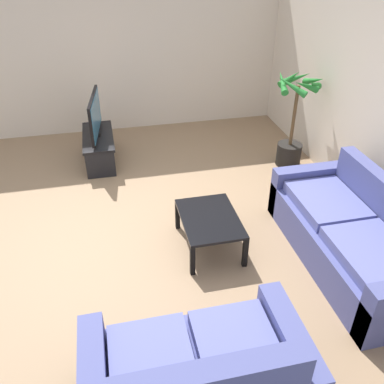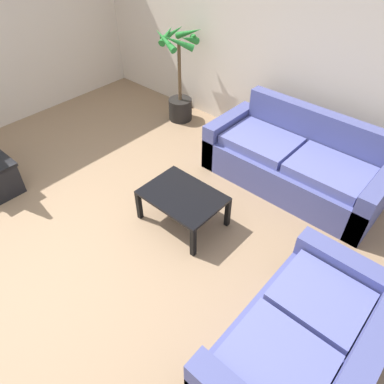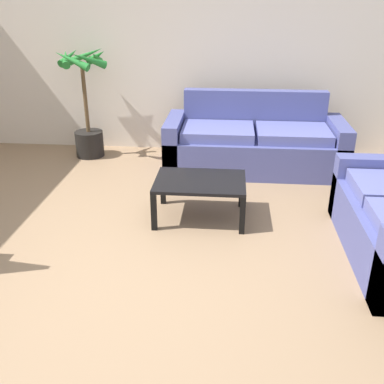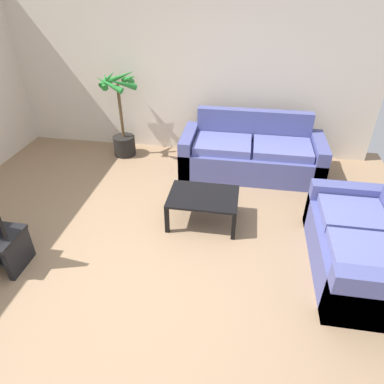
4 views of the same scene
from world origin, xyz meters
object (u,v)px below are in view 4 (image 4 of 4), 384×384
(couch_main, at_px, (251,155))
(couch_loveseat, at_px, (363,247))
(coffee_table, at_px, (203,199))
(potted_palm, at_px, (122,121))

(couch_main, bearing_deg, couch_loveseat, -58.57)
(couch_main, relative_size, coffee_table, 2.50)
(couch_main, bearing_deg, coffee_table, -111.98)
(couch_loveseat, relative_size, potted_palm, 1.14)
(couch_loveseat, height_order, potted_palm, potted_palm)
(potted_palm, bearing_deg, couch_main, -7.05)
(couch_main, relative_size, potted_palm, 1.52)
(couch_main, height_order, couch_loveseat, same)
(couch_loveseat, distance_m, coffee_table, 1.84)
(couch_main, height_order, potted_palm, potted_palm)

